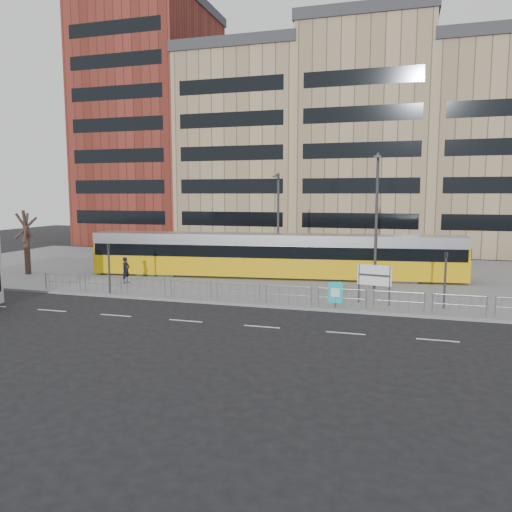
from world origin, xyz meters
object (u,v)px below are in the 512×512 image
(station_sign, at_px, (374,277))
(pedestrian, at_px, (126,270))
(tram, at_px, (273,256))
(traffic_light_east, at_px, (445,273))
(lamp_post_east, at_px, (376,216))
(bare_tree, at_px, (25,209))
(ad_panel, at_px, (335,293))
(lamp_post_west, at_px, (278,220))
(traffic_light_west, at_px, (109,262))

(station_sign, distance_m, pedestrian, 17.18)
(tram, xyz_separation_m, traffic_light_east, (11.57, -7.40, 0.35))
(lamp_post_east, xyz_separation_m, bare_tree, (-26.31, -1.20, 0.30))
(station_sign, bearing_deg, tram, 148.10)
(ad_panel, relative_size, traffic_light_east, 0.46)
(ad_panel, relative_size, lamp_post_west, 0.18)
(station_sign, relative_size, lamp_post_east, 0.25)
(tram, xyz_separation_m, traffic_light_west, (-8.33, -8.83, 0.35))
(pedestrian, relative_size, lamp_post_west, 0.23)
(tram, relative_size, bare_tree, 3.90)
(tram, relative_size, lamp_post_west, 3.56)
(station_sign, bearing_deg, traffic_light_west, -163.44)
(ad_panel, xyz_separation_m, traffic_light_west, (-14.17, 0.10, 1.14))
(station_sign, relative_size, pedestrian, 1.22)
(tram, bearing_deg, traffic_light_east, -39.49)
(tram, bearing_deg, station_sign, -50.06)
(tram, bearing_deg, lamp_post_east, -26.88)
(bare_tree, bearing_deg, pedestrian, -8.36)
(tram, relative_size, lamp_post_east, 3.14)
(pedestrian, relative_size, lamp_post_east, 0.21)
(ad_panel, distance_m, traffic_light_west, 14.21)
(station_sign, relative_size, traffic_light_west, 0.72)
(traffic_light_east, distance_m, lamp_post_west, 14.24)
(traffic_light_east, bearing_deg, lamp_post_west, 167.73)
(traffic_light_west, height_order, lamp_post_east, lamp_post_east)
(bare_tree, bearing_deg, lamp_post_east, 2.62)
(traffic_light_west, relative_size, bare_tree, 0.44)
(pedestrian, bearing_deg, tram, -50.26)
(station_sign, xyz_separation_m, lamp_post_east, (-0.21, 4.57, 3.24))
(station_sign, height_order, traffic_light_west, traffic_light_west)
(ad_panel, bearing_deg, lamp_post_west, 112.05)
(lamp_post_west, distance_m, bare_tree, 19.50)
(lamp_post_west, bearing_deg, ad_panel, -59.94)
(traffic_light_east, bearing_deg, station_sign, -157.31)
(tram, height_order, traffic_light_west, tram)
(pedestrian, xyz_separation_m, lamp_post_west, (9.41, 6.21, 3.35))
(pedestrian, xyz_separation_m, bare_tree, (-9.46, 1.39, 4.17))
(traffic_light_west, bearing_deg, station_sign, -19.30)
(ad_panel, distance_m, lamp_post_west, 11.80)
(station_sign, xyz_separation_m, ad_panel, (-1.98, -1.59, -0.71))
(pedestrian, height_order, traffic_light_west, traffic_light_west)
(traffic_light_east, bearing_deg, ad_panel, -141.37)
(tram, relative_size, traffic_light_east, 8.93)
(traffic_light_east, bearing_deg, pedestrian, -161.94)
(tram, relative_size, pedestrian, 15.15)
(tram, height_order, lamp_post_west, lamp_post_west)
(traffic_light_west, bearing_deg, ad_panel, -24.99)
(station_sign, bearing_deg, traffic_light_east, 10.32)
(tram, height_order, ad_panel, tram)
(lamp_post_east, bearing_deg, station_sign, -87.39)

